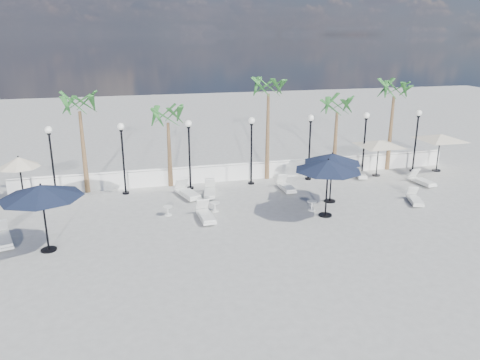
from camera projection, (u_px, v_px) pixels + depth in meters
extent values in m
plane|color=gray|center=(291.00, 227.00, 20.78)|extent=(100.00, 100.00, 0.00)
cube|color=white|center=(247.00, 172.00, 27.58)|extent=(26.00, 0.30, 0.90)
cube|color=white|center=(247.00, 163.00, 27.43)|extent=(26.00, 0.12, 0.08)
cylinder|color=black|center=(57.00, 198.00, 24.28)|extent=(0.36, 0.36, 0.10)
cylinder|color=black|center=(53.00, 167.00, 23.77)|extent=(0.10, 0.10, 3.50)
cylinder|color=black|center=(49.00, 134.00, 23.27)|extent=(0.18, 0.18, 0.10)
sphere|color=white|center=(48.00, 130.00, 23.21)|extent=(0.36, 0.36, 0.36)
cylinder|color=black|center=(126.00, 193.00, 25.11)|extent=(0.36, 0.36, 0.10)
cylinder|color=black|center=(124.00, 162.00, 24.61)|extent=(0.10, 0.10, 3.50)
cylinder|color=black|center=(121.00, 131.00, 24.10)|extent=(0.18, 0.18, 0.10)
sphere|color=white|center=(121.00, 126.00, 24.04)|extent=(0.36, 0.36, 0.36)
cylinder|color=black|center=(191.00, 188.00, 25.94)|extent=(0.36, 0.36, 0.10)
cylinder|color=black|center=(190.00, 158.00, 25.44)|extent=(0.10, 0.10, 3.50)
cylinder|color=black|center=(189.00, 127.00, 24.93)|extent=(0.18, 0.18, 0.10)
sphere|color=white|center=(188.00, 123.00, 24.87)|extent=(0.36, 0.36, 0.36)
cylinder|color=black|center=(251.00, 183.00, 26.77)|extent=(0.36, 0.36, 0.10)
cylinder|color=black|center=(251.00, 154.00, 26.27)|extent=(0.10, 0.10, 3.50)
cylinder|color=black|center=(252.00, 124.00, 25.76)|extent=(0.18, 0.18, 0.10)
sphere|color=white|center=(252.00, 121.00, 25.70)|extent=(0.36, 0.36, 0.36)
cylinder|color=black|center=(308.00, 179.00, 27.61)|extent=(0.36, 0.36, 0.10)
cylinder|color=black|center=(309.00, 151.00, 27.10)|extent=(0.10, 0.10, 3.50)
cylinder|color=black|center=(311.00, 122.00, 26.60)|extent=(0.18, 0.18, 0.10)
sphere|color=white|center=(311.00, 118.00, 26.53)|extent=(0.36, 0.36, 0.36)
cylinder|color=black|center=(362.00, 174.00, 28.44)|extent=(0.36, 0.36, 0.10)
cylinder|color=black|center=(364.00, 147.00, 27.93)|extent=(0.10, 0.10, 3.50)
cylinder|color=black|center=(366.00, 119.00, 27.43)|extent=(0.18, 0.18, 0.10)
sphere|color=white|center=(367.00, 115.00, 27.37)|extent=(0.36, 0.36, 0.36)
cylinder|color=black|center=(412.00, 170.00, 29.27)|extent=(0.36, 0.36, 0.10)
cylinder|color=black|center=(415.00, 144.00, 28.77)|extent=(0.10, 0.10, 3.50)
cylinder|color=black|center=(418.00, 116.00, 28.26)|extent=(0.18, 0.18, 0.10)
sphere|color=white|center=(419.00, 113.00, 28.20)|extent=(0.36, 0.36, 0.36)
cone|color=brown|center=(84.00, 153.00, 24.74)|extent=(0.28, 0.28, 4.40)
cone|color=brown|center=(169.00, 155.00, 25.92)|extent=(0.28, 0.28, 3.60)
cone|color=brown|center=(268.00, 137.00, 27.07)|extent=(0.28, 0.28, 5.00)
cone|color=brown|center=(335.00, 143.00, 28.27)|extent=(0.28, 0.28, 3.80)
cone|color=brown|center=(390.00, 134.00, 29.03)|extent=(0.28, 0.28, 4.60)
cube|color=white|center=(3.00, 241.00, 19.03)|extent=(1.17, 2.02, 0.10)
cube|color=white|center=(3.00, 240.00, 18.78)|extent=(0.95, 1.41, 0.10)
cube|color=white|center=(210.00, 193.00, 24.75)|extent=(0.94, 1.83, 0.09)
cube|color=white|center=(210.00, 193.00, 24.50)|extent=(0.78, 1.27, 0.09)
cube|color=white|center=(210.00, 183.00, 25.33)|extent=(0.62, 0.52, 0.55)
cube|color=white|center=(206.00, 217.00, 21.55)|extent=(0.68, 1.85, 0.10)
cube|color=white|center=(207.00, 216.00, 21.29)|extent=(0.62, 1.26, 0.10)
cube|color=white|center=(202.00, 204.00, 22.12)|extent=(0.59, 0.46, 0.57)
cube|color=white|center=(286.00, 188.00, 25.64)|extent=(0.60, 1.75, 0.09)
cube|color=white|center=(288.00, 187.00, 25.40)|extent=(0.56, 1.18, 0.09)
cube|color=white|center=(282.00, 178.00, 26.19)|extent=(0.55, 0.42, 0.55)
cube|color=white|center=(188.00, 194.00, 24.56)|extent=(1.22, 2.09, 0.11)
cube|color=white|center=(190.00, 193.00, 24.31)|extent=(0.99, 1.46, 0.11)
cube|color=white|center=(181.00, 183.00, 25.10)|extent=(0.73, 0.63, 0.62)
cube|color=white|center=(360.00, 175.00, 28.06)|extent=(0.89, 1.68, 0.09)
cube|color=white|center=(361.00, 174.00, 27.83)|extent=(0.73, 1.16, 0.09)
cube|color=white|center=(357.00, 167.00, 28.59)|extent=(0.57, 0.48, 0.50)
cube|color=white|center=(422.00, 182.00, 26.66)|extent=(0.78, 1.81, 0.09)
cube|color=white|center=(425.00, 181.00, 26.42)|extent=(0.68, 1.24, 0.09)
cube|color=white|center=(414.00, 173.00, 27.19)|extent=(0.59, 0.47, 0.55)
cube|color=white|center=(415.00, 201.00, 23.68)|extent=(1.08, 1.70, 0.09)
cube|color=white|center=(416.00, 200.00, 23.44)|extent=(0.86, 1.20, 0.09)
cube|color=white|center=(413.00, 191.00, 24.20)|extent=(0.61, 0.54, 0.51)
cylinder|color=white|center=(168.00, 215.00, 22.14)|extent=(0.35, 0.35, 0.03)
cylinder|color=white|center=(168.00, 211.00, 22.08)|extent=(0.05, 0.05, 0.42)
cylinder|color=white|center=(168.00, 207.00, 22.02)|extent=(0.46, 0.46, 0.03)
cylinder|color=white|center=(215.00, 211.00, 22.64)|extent=(0.36, 0.36, 0.03)
cylinder|color=white|center=(215.00, 207.00, 22.58)|extent=(0.05, 0.05, 0.44)
cylinder|color=white|center=(215.00, 203.00, 22.51)|extent=(0.47, 0.47, 0.03)
cylinder|color=white|center=(312.00, 210.00, 22.77)|extent=(0.37, 0.37, 0.03)
cylinder|color=white|center=(312.00, 206.00, 22.71)|extent=(0.06, 0.06, 0.44)
cylinder|color=white|center=(312.00, 201.00, 22.64)|extent=(0.48, 0.48, 0.03)
cylinder|color=black|center=(49.00, 250.00, 18.51)|extent=(0.61, 0.61, 0.07)
cylinder|color=black|center=(45.00, 219.00, 18.12)|extent=(0.08, 0.08, 2.67)
cone|color=black|center=(41.00, 191.00, 17.78)|extent=(3.17, 3.17, 0.49)
sphere|color=black|center=(40.00, 184.00, 17.70)|extent=(0.09, 0.09, 0.09)
cylinder|color=black|center=(325.00, 215.00, 22.07)|extent=(0.62, 0.62, 0.07)
cylinder|color=black|center=(327.00, 189.00, 21.68)|extent=(0.08, 0.08, 2.67)
cone|color=black|center=(328.00, 165.00, 21.34)|extent=(3.12, 3.12, 0.50)
sphere|color=black|center=(328.00, 159.00, 21.26)|extent=(0.09, 0.09, 0.09)
cylinder|color=black|center=(330.00, 201.00, 23.93)|extent=(0.58, 0.58, 0.06)
cylinder|color=black|center=(331.00, 178.00, 23.57)|extent=(0.07, 0.07, 2.49)
cone|color=black|center=(332.00, 158.00, 23.26)|extent=(2.91, 2.91, 0.47)
sphere|color=black|center=(333.00, 153.00, 23.18)|extent=(0.08, 0.08, 0.08)
cylinder|color=black|center=(376.00, 175.00, 28.36)|extent=(0.49, 0.49, 0.06)
cylinder|color=black|center=(378.00, 158.00, 28.05)|extent=(0.07, 0.07, 2.15)
pyramid|color=beige|center=(379.00, 140.00, 27.72)|extent=(4.77, 4.77, 0.33)
cylinder|color=black|center=(436.00, 170.00, 29.36)|extent=(0.54, 0.54, 0.06)
cylinder|color=black|center=(438.00, 153.00, 29.02)|extent=(0.07, 0.07, 2.32)
pyramid|color=beige|center=(441.00, 134.00, 28.67)|extent=(5.03, 5.03, 0.36)
cylinder|color=black|center=(25.00, 203.00, 23.65)|extent=(0.63, 0.63, 0.07)
cylinder|color=black|center=(22.00, 181.00, 23.31)|extent=(0.08, 0.08, 2.37)
cone|color=beige|center=(19.00, 162.00, 23.01)|extent=(2.03, 2.03, 0.51)
sphere|color=black|center=(18.00, 157.00, 22.93)|extent=(0.09, 0.09, 0.09)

